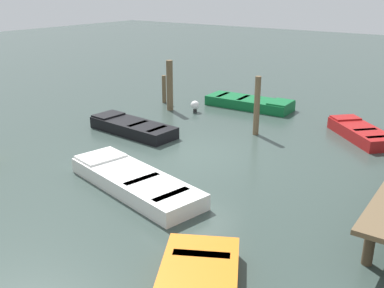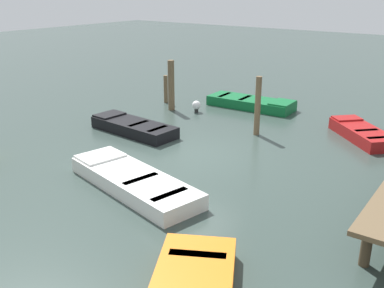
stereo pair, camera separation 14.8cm
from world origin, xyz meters
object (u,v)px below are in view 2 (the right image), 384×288
rowboat_red (362,133)px  rowboat_black (133,127)px  mooring_piling_mid_left (258,106)px  marker_buoy (196,105)px  rowboat_white (133,181)px  mooring_piling_near_right (166,89)px  rowboat_green (251,103)px  mooring_piling_near_left (171,85)px

rowboat_red → rowboat_black: same height
mooring_piling_mid_left → marker_buoy: (-1.09, -3.39, -0.74)m
marker_buoy → rowboat_white: bearing=23.3°
rowboat_red → marker_buoy: size_ratio=5.72×
mooring_piling_near_right → rowboat_black: bearing=24.4°
mooring_piling_mid_left → rowboat_green: bearing=-147.8°
mooring_piling_mid_left → mooring_piling_near_right: 5.66m
rowboat_red → rowboat_black: bearing=74.8°
rowboat_green → marker_buoy: size_ratio=7.75×
rowboat_red → mooring_piling_mid_left: 3.64m
rowboat_black → mooring_piling_near_right: (-3.99, -1.81, 0.39)m
rowboat_white → mooring_piling_near_left: (-6.51, -4.00, 0.82)m
mooring_piling_near_right → rowboat_white: bearing=34.2°
rowboat_red → mooring_piling_near_left: size_ratio=1.32×
mooring_piling_near_left → mooring_piling_near_right: size_ratio=1.71×
mooring_piling_near_left → marker_buoy: mooring_piling_near_left is taller
rowboat_green → mooring_piling_near_right: mooring_piling_near_right is taller
mooring_piling_mid_left → marker_buoy: 3.64m
rowboat_red → mooring_piling_near_right: bearing=44.3°
rowboat_black → mooring_piling_near_left: mooring_piling_near_left is taller
mooring_piling_near_left → mooring_piling_near_right: bearing=-129.8°
rowboat_green → mooring_piling_near_right: bearing=-160.2°
mooring_piling_near_right → mooring_piling_near_left: bearing=50.2°
marker_buoy → mooring_piling_near_right: bearing=-103.6°
rowboat_white → rowboat_black: bearing=-34.2°
rowboat_red → rowboat_green: (-1.34, -5.03, -0.00)m
rowboat_white → mooring_piling_near_left: bearing=-46.2°
rowboat_black → mooring_piling_near_right: size_ratio=2.81×
rowboat_green → marker_buoy: bearing=-129.9°
rowboat_black → rowboat_green: bearing=-103.6°
rowboat_black → rowboat_red: bearing=-144.8°
marker_buoy → rowboat_black: bearing=-3.8°
rowboat_black → mooring_piling_near_left: (-3.17, -0.82, 0.82)m
rowboat_black → mooring_piling_near_left: bearing=-71.7°
marker_buoy → rowboat_green: bearing=142.9°
mooring_piling_near_left → marker_buoy: (-0.33, 1.05, -0.75)m
rowboat_white → rowboat_red: size_ratio=1.59×
mooring_piling_mid_left → mooring_piling_near_left: bearing=-99.7°
rowboat_white → marker_buoy: size_ratio=9.12×
rowboat_red → marker_buoy: (0.61, -6.51, 0.07)m
mooring_piling_near_left → marker_buoy: bearing=107.3°
rowboat_white → rowboat_black: size_ratio=1.28×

